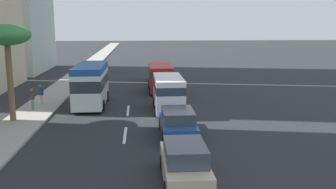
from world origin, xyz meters
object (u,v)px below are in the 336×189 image
car_sixth (178,123)px  pedestrian_near_lamp (41,94)px  pedestrian_by_tree (32,98)px  palm_tree (7,38)px  car_second (159,74)px  van_fourth (168,92)px  minibus_lead (91,84)px  car_fifth (185,164)px  van_third (160,77)px

car_sixth → pedestrian_near_lamp: bearing=49.7°
pedestrian_near_lamp → pedestrian_by_tree: 1.56m
car_sixth → palm_tree: 11.86m
car_second → pedestrian_near_lamp: bearing=140.7°
car_second → van_fourth: size_ratio=0.85×
van_fourth → palm_tree: palm_tree is taller
pedestrian_near_lamp → pedestrian_by_tree: bearing=99.2°
palm_tree → van_fourth: bearing=-76.6°
palm_tree → car_second: bearing=-32.1°
car_second → car_sixth: size_ratio=0.91×
minibus_lead → pedestrian_near_lamp: size_ratio=4.03×
car_fifth → pedestrian_by_tree: (13.05, 9.52, 0.20)m
van_third → palm_tree: palm_tree is taller
minibus_lead → van_third: size_ratio=1.19×
pedestrian_by_tree → minibus_lead: bearing=9.2°
van_third → car_sixth: van_third is taller
minibus_lead → palm_tree: palm_tree is taller
car_fifth → palm_tree: 14.81m
van_third → van_fourth: van_fourth is taller
minibus_lead → pedestrian_by_tree: minibus_lead is taller
minibus_lead → car_second: bearing=153.7°
car_sixth → minibus_lead: bearing=35.5°
van_third → car_second: bearing=-1.6°
car_fifth → pedestrian_near_lamp: (14.58, 9.29, 0.21)m
car_fifth → car_second: bearing=-0.8°
pedestrian_by_tree → palm_tree: bearing=-109.1°
minibus_lead → van_fourth: (-2.18, -5.78, -0.31)m
car_second → van_third: 6.02m
car_fifth → pedestrian_by_tree: size_ratio=2.87×
car_sixth → pedestrian_by_tree: bearing=56.1°
minibus_lead → van_third: (5.79, -5.66, -0.34)m
pedestrian_near_lamp → palm_tree: size_ratio=0.25×
car_second → minibus_lead: bearing=153.7°
pedestrian_near_lamp → pedestrian_by_tree: (-1.54, 0.23, -0.01)m
car_sixth → palm_tree: (3.58, 10.29, 4.70)m
van_fourth → car_fifth: van_fourth is taller
car_second → pedestrian_by_tree: car_second is taller
pedestrian_near_lamp → car_second: bearing=-111.5°
pedestrian_by_tree → palm_tree: size_ratio=0.25×
car_sixth → pedestrian_near_lamp: 12.66m
car_second → van_fourth: 13.97m
palm_tree → car_sixth: bearing=-109.2°
pedestrian_near_lamp → palm_tree: bearing=100.0°
minibus_lead → car_sixth: bearing=35.5°
car_sixth → pedestrian_by_tree: (6.65, 9.89, 0.25)m
minibus_lead → car_second: size_ratio=1.45×
van_fourth → palm_tree: 11.24m
van_third → car_fifth: bearing=179.5°
minibus_lead → pedestrian_by_tree: (-1.54, 4.04, -0.77)m
minibus_lead → van_fourth: size_ratio=1.23×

